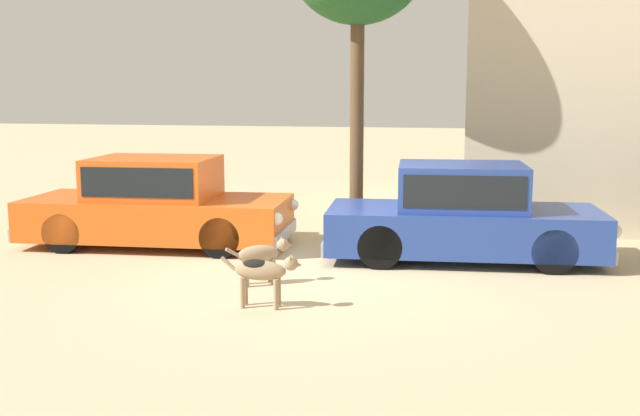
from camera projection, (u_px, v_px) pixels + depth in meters
name	position (u px, v px, depth m)	size (l,w,h in m)	color
ground_plane	(317.00, 272.00, 10.92)	(80.00, 80.00, 0.00)	tan
parked_sedan_nearest	(157.00, 202.00, 12.69)	(4.55, 2.04, 1.48)	#D15619
parked_sedan_second	(463.00, 213.00, 11.61)	(4.36, 2.02, 1.48)	navy
stray_dog_spotted	(263.00, 271.00, 9.09)	(1.01, 0.20, 0.67)	#997F60
stray_dog_tan	(262.00, 255.00, 10.20)	(0.82, 0.58, 0.63)	#997F60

